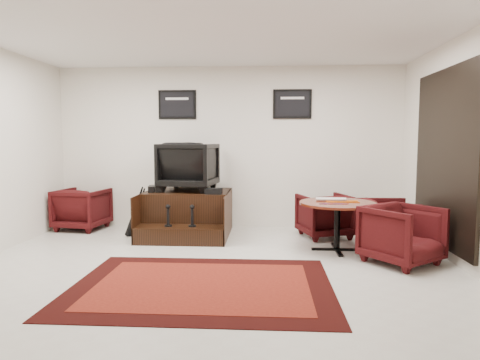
{
  "coord_description": "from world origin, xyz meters",
  "views": [
    {
      "loc": [
        0.66,
        -4.99,
        1.53
      ],
      "look_at": [
        0.3,
        0.9,
        0.98
      ],
      "focal_mm": 32.0,
      "sensor_mm": 36.0,
      "label": 1
    }
  ],
  "objects_px": {
    "shine_podium": "(188,215)",
    "table_chair_corner": "(402,232)",
    "table_chair_back": "(325,213)",
    "table_chair_window": "(388,220)",
    "meeting_table": "(338,208)",
    "shine_chair": "(189,164)",
    "armchair_side": "(82,207)"
  },
  "relations": [
    {
      "from": "shine_chair",
      "to": "armchair_side",
      "type": "height_order",
      "value": "shine_chair"
    },
    {
      "from": "armchair_side",
      "to": "meeting_table",
      "type": "relative_size",
      "value": 0.75
    },
    {
      "from": "shine_podium",
      "to": "armchair_side",
      "type": "bearing_deg",
      "value": 171.59
    },
    {
      "from": "armchair_side",
      "to": "meeting_table",
      "type": "height_order",
      "value": "armchair_side"
    },
    {
      "from": "shine_chair",
      "to": "armchair_side",
      "type": "distance_m",
      "value": 2.03
    },
    {
      "from": "shine_podium",
      "to": "table_chair_window",
      "type": "distance_m",
      "value": 3.11
    },
    {
      "from": "shine_podium",
      "to": "table_chair_corner",
      "type": "height_order",
      "value": "table_chair_corner"
    },
    {
      "from": "table_chair_window",
      "to": "table_chair_corner",
      "type": "distance_m",
      "value": 0.96
    },
    {
      "from": "meeting_table",
      "to": "table_chair_window",
      "type": "relative_size",
      "value": 1.4
    },
    {
      "from": "armchair_side",
      "to": "table_chair_back",
      "type": "bearing_deg",
      "value": -176.62
    },
    {
      "from": "meeting_table",
      "to": "table_chair_corner",
      "type": "distance_m",
      "value": 0.93
    },
    {
      "from": "shine_podium",
      "to": "table_chair_back",
      "type": "bearing_deg",
      "value": -1.54
    },
    {
      "from": "meeting_table",
      "to": "shine_podium",
      "type": "bearing_deg",
      "value": 158.26
    },
    {
      "from": "meeting_table",
      "to": "table_chair_corner",
      "type": "relative_size",
      "value": 1.29
    },
    {
      "from": "shine_podium",
      "to": "armchair_side",
      "type": "xyz_separation_m",
      "value": [
        -1.88,
        0.28,
        0.07
      ]
    },
    {
      "from": "shine_chair",
      "to": "table_chair_back",
      "type": "xyz_separation_m",
      "value": [
        2.2,
        -0.2,
        -0.76
      ]
    },
    {
      "from": "shine_podium",
      "to": "meeting_table",
      "type": "distance_m",
      "value": 2.45
    },
    {
      "from": "meeting_table",
      "to": "table_chair_back",
      "type": "height_order",
      "value": "table_chair_back"
    },
    {
      "from": "table_chair_back",
      "to": "table_chair_window",
      "type": "height_order",
      "value": "table_chair_back"
    },
    {
      "from": "shine_chair",
      "to": "table_chair_back",
      "type": "distance_m",
      "value": 2.34
    },
    {
      "from": "armchair_side",
      "to": "table_chair_back",
      "type": "relative_size",
      "value": 1.03
    },
    {
      "from": "table_chair_window",
      "to": "table_chair_corner",
      "type": "height_order",
      "value": "table_chair_corner"
    },
    {
      "from": "meeting_table",
      "to": "table_chair_window",
      "type": "bearing_deg",
      "value": 24.32
    },
    {
      "from": "shine_podium",
      "to": "shine_chair",
      "type": "bearing_deg",
      "value": 90.0
    },
    {
      "from": "shine_podium",
      "to": "table_chair_corner",
      "type": "xyz_separation_m",
      "value": [
        2.96,
        -1.49,
        0.08
      ]
    },
    {
      "from": "armchair_side",
      "to": "table_chair_corner",
      "type": "xyz_separation_m",
      "value": [
        4.84,
        -1.77,
        0.01
      ]
    },
    {
      "from": "shine_podium",
      "to": "shine_chair",
      "type": "relative_size",
      "value": 1.6
    },
    {
      "from": "shine_chair",
      "to": "table_chair_window",
      "type": "height_order",
      "value": "shine_chair"
    },
    {
      "from": "shine_podium",
      "to": "meeting_table",
      "type": "xyz_separation_m",
      "value": [
        2.26,
        -0.9,
        0.27
      ]
    },
    {
      "from": "table_chair_corner",
      "to": "table_chair_back",
      "type": "bearing_deg",
      "value": 80.62
    },
    {
      "from": "shine_podium",
      "to": "table_chair_back",
      "type": "relative_size",
      "value": 1.86
    },
    {
      "from": "table_chair_back",
      "to": "table_chair_corner",
      "type": "bearing_deg",
      "value": 100.62
    }
  ]
}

